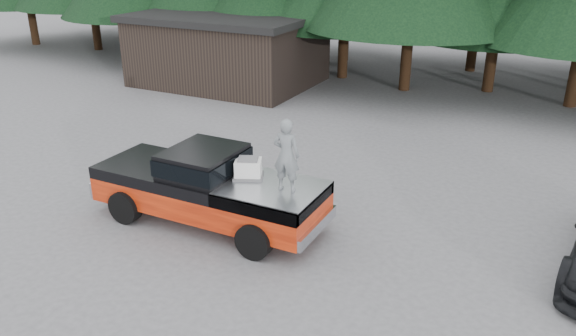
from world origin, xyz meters
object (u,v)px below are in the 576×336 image
at_px(pickup_truck, 209,198).
at_px(man_on_bed, 286,155).
at_px(air_compressor, 248,169).
at_px(utility_building, 228,48).

height_order(pickup_truck, man_on_bed, man_on_bed).
distance_m(pickup_truck, man_on_bed, 2.63).
distance_m(pickup_truck, air_compressor, 1.36).
relative_size(pickup_truck, man_on_bed, 3.56).
bearing_deg(man_on_bed, pickup_truck, -5.55).
bearing_deg(utility_building, man_on_bed, -52.66).
bearing_deg(utility_building, pickup_truck, -59.43).
xyz_separation_m(pickup_truck, air_compressor, (1.02, 0.23, 0.87)).
xyz_separation_m(pickup_truck, utility_building, (-7.37, 12.48, 1.00)).
bearing_deg(air_compressor, man_on_bed, -35.85).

